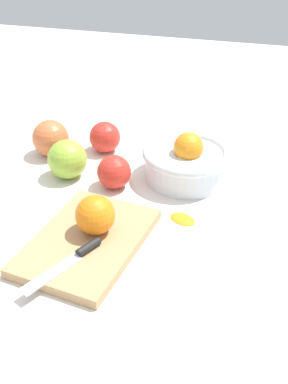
{
  "coord_description": "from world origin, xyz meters",
  "views": [
    {
      "loc": [
        0.69,
        0.26,
        0.53
      ],
      "look_at": [
        -0.03,
        0.06,
        0.04
      ],
      "focal_mm": 45.35,
      "sensor_mm": 36.0,
      "label": 1
    }
  ],
  "objects_px": {
    "bowl": "(187,161)",
    "apple_front_left_3": "(67,159)",
    "knife": "(73,258)",
    "apple_front_left": "(51,138)",
    "apple_mid_left": "(114,172)",
    "orange_on_board": "(92,214)",
    "cutting_board": "(88,242)",
    "apple_front_left_2": "(105,137)"
  },
  "relations": [
    {
      "from": "bowl",
      "to": "apple_front_left_3",
      "type": "distance_m",
      "value": 0.25
    },
    {
      "from": "knife",
      "to": "apple_front_left",
      "type": "bearing_deg",
      "value": -150.5
    },
    {
      "from": "knife",
      "to": "apple_front_left",
      "type": "xyz_separation_m",
      "value": [
        -0.35,
        -0.2,
        0.02
      ]
    },
    {
      "from": "apple_front_left_3",
      "to": "apple_mid_left",
      "type": "bearing_deg",
      "value": 82.88
    },
    {
      "from": "bowl",
      "to": "apple_front_left",
      "type": "distance_m",
      "value": 0.31
    },
    {
      "from": "apple_front_left_3",
      "to": "apple_front_left",
      "type": "bearing_deg",
      "value": -136.98
    },
    {
      "from": "orange_on_board",
      "to": "cutting_board",
      "type": "bearing_deg",
      "value": -9.4
    },
    {
      "from": "cutting_board",
      "to": "apple_front_left_3",
      "type": "relative_size",
      "value": 3.06
    },
    {
      "from": "apple_front_left_2",
      "to": "apple_mid_left",
      "type": "xyz_separation_m",
      "value": [
        0.14,
        0.07,
        -0.0
      ]
    },
    {
      "from": "knife",
      "to": "apple_front_left_3",
      "type": "distance_m",
      "value": 0.29
    },
    {
      "from": "orange_on_board",
      "to": "apple_front_left",
      "type": "distance_m",
      "value": 0.33
    },
    {
      "from": "bowl",
      "to": "apple_mid_left",
      "type": "xyz_separation_m",
      "value": [
        0.07,
        -0.13,
        -0.01
      ]
    },
    {
      "from": "bowl",
      "to": "apple_front_left_2",
      "type": "relative_size",
      "value": 2.61
    },
    {
      "from": "bowl",
      "to": "orange_on_board",
      "type": "distance_m",
      "value": 0.27
    },
    {
      "from": "knife",
      "to": "apple_front_left",
      "type": "height_order",
      "value": "apple_front_left"
    },
    {
      "from": "cutting_board",
      "to": "apple_front_left_3",
      "type": "distance_m",
      "value": 0.24
    },
    {
      "from": "cutting_board",
      "to": "knife",
      "type": "xyz_separation_m",
      "value": [
        0.06,
        -0.0,
        0.01
      ]
    },
    {
      "from": "apple_front_left",
      "to": "apple_front_left_2",
      "type": "bearing_deg",
      "value": 113.22
    },
    {
      "from": "knife",
      "to": "apple_front_left_2",
      "type": "bearing_deg",
      "value": -167.89
    },
    {
      "from": "orange_on_board",
      "to": "apple_front_left_3",
      "type": "relative_size",
      "value": 0.83
    },
    {
      "from": "orange_on_board",
      "to": "apple_front_left_3",
      "type": "height_order",
      "value": "orange_on_board"
    },
    {
      "from": "knife",
      "to": "apple_front_left_2",
      "type": "distance_m",
      "value": 0.4
    },
    {
      "from": "knife",
      "to": "apple_front_left_3",
      "type": "height_order",
      "value": "apple_front_left_3"
    },
    {
      "from": "bowl",
      "to": "cutting_board",
      "type": "xyz_separation_m",
      "value": [
        0.27,
        -0.12,
        -0.03
      ]
    },
    {
      "from": "apple_mid_left",
      "to": "orange_on_board",
      "type": "bearing_deg",
      "value": 6.42
    },
    {
      "from": "apple_mid_left",
      "to": "cutting_board",
      "type": "bearing_deg",
      "value": 4.7
    },
    {
      "from": "bowl",
      "to": "apple_front_left",
      "type": "relative_size",
      "value": 2.25
    },
    {
      "from": "orange_on_board",
      "to": "apple_front_left_2",
      "type": "xyz_separation_m",
      "value": [
        -0.31,
        -0.09,
        -0.02
      ]
    },
    {
      "from": "cutting_board",
      "to": "apple_mid_left",
      "type": "relative_size",
      "value": 3.63
    },
    {
      "from": "apple_front_left",
      "to": "apple_mid_left",
      "type": "distance_m",
      "value": 0.2
    },
    {
      "from": "bowl",
      "to": "apple_front_left_3",
      "type": "bearing_deg",
      "value": -75.77
    },
    {
      "from": "apple_front_left_2",
      "to": "apple_mid_left",
      "type": "relative_size",
      "value": 1.03
    },
    {
      "from": "apple_front_left_2",
      "to": "apple_mid_left",
      "type": "height_order",
      "value": "apple_front_left_2"
    },
    {
      "from": "orange_on_board",
      "to": "apple_front_left_2",
      "type": "bearing_deg",
      "value": -164.23
    },
    {
      "from": "apple_front_left",
      "to": "apple_front_left_2",
      "type": "distance_m",
      "value": 0.12
    },
    {
      "from": "apple_mid_left",
      "to": "apple_front_left_3",
      "type": "bearing_deg",
      "value": -97.12
    },
    {
      "from": "cutting_board",
      "to": "orange_on_board",
      "type": "distance_m",
      "value": 0.05
    },
    {
      "from": "cutting_board",
      "to": "apple_front_left",
      "type": "height_order",
      "value": "apple_front_left"
    },
    {
      "from": "apple_mid_left",
      "to": "apple_front_left_2",
      "type": "bearing_deg",
      "value": -153.87
    },
    {
      "from": "orange_on_board",
      "to": "apple_front_left_3",
      "type": "bearing_deg",
      "value": -145.89
    },
    {
      "from": "apple_front_left_3",
      "to": "apple_mid_left",
      "type": "xyz_separation_m",
      "value": [
        0.01,
        0.11,
        -0.01
      ]
    },
    {
      "from": "apple_front_left",
      "to": "orange_on_board",
      "type": "bearing_deg",
      "value": 37.02
    }
  ]
}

